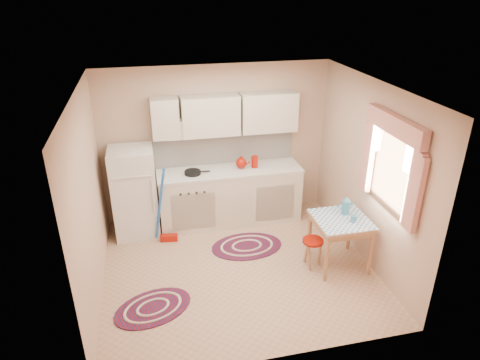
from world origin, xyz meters
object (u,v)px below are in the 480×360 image
table (339,242)px  stool (312,253)px  fridge (135,193)px  base_cabinets (230,196)px

table → stool: (-0.37, 0.04, -0.15)m
fridge → table: bearing=-28.3°
fridge → stool: fridge is taller
base_cabinets → stool: bearing=-59.7°
fridge → stool: bearing=-31.2°
table → stool: bearing=173.6°
base_cabinets → table: base_cabinets is taller
fridge → table: fridge is taller
fridge → table: 3.08m
fridge → table: (2.70, -1.46, -0.34)m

